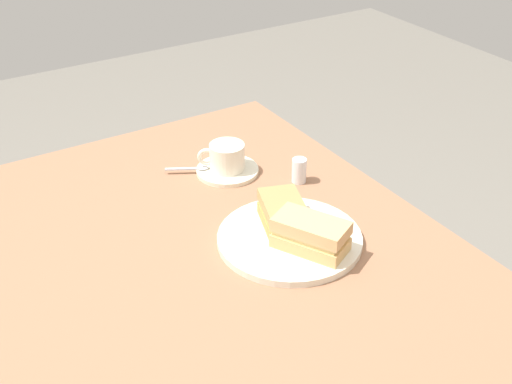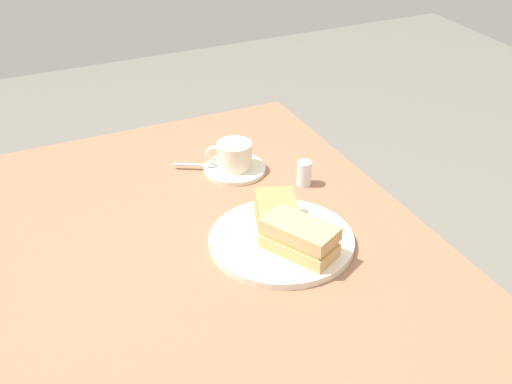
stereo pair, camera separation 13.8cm
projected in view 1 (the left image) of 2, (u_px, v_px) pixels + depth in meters
The scene contains 8 objects.
dining_table at pixel (208, 306), 1.34m from camera, with size 1.07×0.88×0.74m.
sandwich_plate at pixel (290, 239), 1.28m from camera, with size 0.28×0.28×0.01m, color silver.
sandwich_front at pixel (282, 212), 1.29m from camera, with size 0.13×0.11×0.06m.
sandwich_back at pixel (311, 234), 1.23m from camera, with size 0.15×0.13×0.06m.
coffee_saucer at pixel (228, 170), 1.51m from camera, with size 0.14×0.14×0.01m, color silver.
coffee_cup at pixel (226, 156), 1.49m from camera, with size 0.08×0.10×0.06m.
spoon at pixel (194, 168), 1.50m from camera, with size 0.06×0.09×0.01m.
salt_shaker at pixel (299, 170), 1.46m from camera, with size 0.03×0.03×0.06m, color silver.
Camera 1 is at (-0.92, 0.45, 1.50)m, focal length 46.80 mm.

